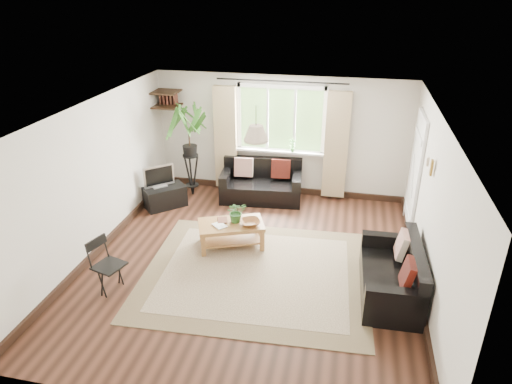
% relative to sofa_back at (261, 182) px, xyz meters
% --- Properties ---
extents(floor, '(5.50, 5.50, 0.00)m').
position_rel_sofa_back_xyz_m(floor, '(0.30, -2.30, -0.37)').
color(floor, black).
rests_on(floor, ground).
extents(ceiling, '(5.50, 5.50, 0.00)m').
position_rel_sofa_back_xyz_m(ceiling, '(0.30, -2.30, 2.03)').
color(ceiling, white).
rests_on(ceiling, floor).
extents(wall_back, '(5.00, 0.02, 2.40)m').
position_rel_sofa_back_xyz_m(wall_back, '(0.30, 0.45, 0.83)').
color(wall_back, silver).
rests_on(wall_back, floor).
extents(wall_front, '(5.00, 0.02, 2.40)m').
position_rel_sofa_back_xyz_m(wall_front, '(0.30, -5.05, 0.83)').
color(wall_front, silver).
rests_on(wall_front, floor).
extents(wall_left, '(0.02, 5.50, 2.40)m').
position_rel_sofa_back_xyz_m(wall_left, '(-2.20, -2.30, 0.83)').
color(wall_left, silver).
rests_on(wall_left, floor).
extents(wall_right, '(0.02, 5.50, 2.40)m').
position_rel_sofa_back_xyz_m(wall_right, '(2.80, -2.30, 0.83)').
color(wall_right, silver).
rests_on(wall_right, floor).
extents(rug, '(3.46, 3.01, 0.02)m').
position_rel_sofa_back_xyz_m(rug, '(0.43, -2.53, -0.36)').
color(rug, beige).
rests_on(rug, floor).
extents(window, '(2.50, 0.16, 2.16)m').
position_rel_sofa_back_xyz_m(window, '(0.30, 0.41, 1.18)').
color(window, white).
rests_on(window, wall_back).
extents(door, '(0.06, 0.96, 2.06)m').
position_rel_sofa_back_xyz_m(door, '(2.77, -0.60, 0.63)').
color(door, silver).
rests_on(door, wall_right).
extents(corner_shelf, '(0.50, 0.50, 0.34)m').
position_rel_sofa_back_xyz_m(corner_shelf, '(-1.95, 0.20, 1.52)').
color(corner_shelf, black).
rests_on(corner_shelf, wall_back).
extents(pendant_lamp, '(0.36, 0.36, 0.54)m').
position_rel_sofa_back_xyz_m(pendant_lamp, '(0.30, -1.90, 1.68)').
color(pendant_lamp, beige).
rests_on(pendant_lamp, ceiling).
extents(wall_sconce, '(0.12, 0.12, 0.28)m').
position_rel_sofa_back_xyz_m(wall_sconce, '(2.73, -2.00, 1.37)').
color(wall_sconce, beige).
rests_on(wall_sconce, wall_right).
extents(sofa_back, '(1.65, 0.93, 0.74)m').
position_rel_sofa_back_xyz_m(sofa_back, '(0.00, 0.00, 0.00)').
color(sofa_back, black).
rests_on(sofa_back, floor).
extents(sofa_right, '(1.56, 0.81, 0.72)m').
position_rel_sofa_back_xyz_m(sofa_right, '(2.36, -2.61, -0.01)').
color(sofa_right, black).
rests_on(sofa_right, floor).
extents(coffee_table, '(1.18, 0.92, 0.43)m').
position_rel_sofa_back_xyz_m(coffee_table, '(-0.13, -1.85, -0.16)').
color(coffee_table, brown).
rests_on(coffee_table, floor).
extents(table_plant, '(0.41, 0.40, 0.35)m').
position_rel_sofa_back_xyz_m(table_plant, '(-0.05, -1.77, 0.23)').
color(table_plant, '#2C5D25').
rests_on(table_plant, coffee_table).
extents(bowl, '(0.42, 0.42, 0.08)m').
position_rel_sofa_back_xyz_m(bowl, '(0.19, -1.83, 0.10)').
color(bowl, brown).
rests_on(bowl, coffee_table).
extents(book_a, '(0.28, 0.28, 0.02)m').
position_rel_sofa_back_xyz_m(book_a, '(-0.34, -2.04, 0.07)').
color(book_a, white).
rests_on(book_a, coffee_table).
extents(book_b, '(0.22, 0.26, 0.02)m').
position_rel_sofa_back_xyz_m(book_b, '(-0.36, -1.82, 0.07)').
color(book_b, brown).
rests_on(book_b, coffee_table).
extents(tv_stand, '(0.85, 0.84, 0.41)m').
position_rel_sofa_back_xyz_m(tv_stand, '(-1.76, -0.70, -0.17)').
color(tv_stand, black).
rests_on(tv_stand, floor).
extents(tv, '(0.56, 0.54, 0.45)m').
position_rel_sofa_back_xyz_m(tv, '(-1.85, -0.70, 0.27)').
color(tv, '#A5A5AA').
rests_on(tv, tv_stand).
extents(palm_stand, '(0.79, 0.79, 1.86)m').
position_rel_sofa_back_xyz_m(palm_stand, '(-1.43, -0.06, 0.56)').
color(palm_stand, black).
rests_on(palm_stand, floor).
extents(folding_chair, '(0.51, 0.51, 0.79)m').
position_rel_sofa_back_xyz_m(folding_chair, '(-1.48, -3.36, 0.02)').
color(folding_chair, black).
rests_on(folding_chair, floor).
extents(sill_plant, '(0.14, 0.10, 0.27)m').
position_rel_sofa_back_xyz_m(sill_plant, '(0.55, 0.33, 0.69)').
color(sill_plant, '#2D6023').
rests_on(sill_plant, window).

